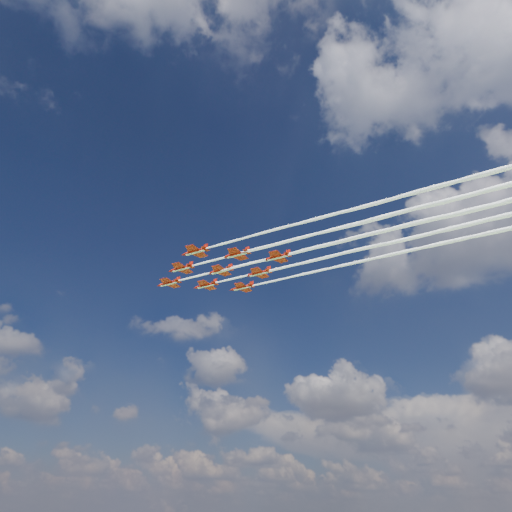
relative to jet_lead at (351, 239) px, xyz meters
name	(u,v)px	position (x,y,z in m)	size (l,w,h in m)	color
jet_lead	(351,239)	(0.00, 0.00, 0.00)	(136.39, 32.70, 2.45)	#AE1609
jet_row2_port	(380,218)	(11.82, -5.18, 0.00)	(136.39, 32.70, 2.45)	#AE1609
jet_row2_starb	(393,242)	(8.72, 9.52, 0.00)	(136.39, 32.70, 2.45)	#AE1609
jet_row3_port	(412,194)	(23.64, -10.36, 0.00)	(136.39, 32.70, 2.45)	#AE1609
jet_row3_centre	(424,221)	(20.54, 4.34, 0.00)	(136.39, 32.70, 2.45)	#AE1609
jet_row3_starb	(434,245)	(17.44, 19.04, 0.00)	(136.39, 32.70, 2.45)	#AE1609
jet_row4_port	(460,198)	(32.36, -0.85, 0.00)	(136.39, 32.70, 2.45)	#AE1609
jet_row4_starb	(467,225)	(29.26, 13.85, 0.00)	(136.39, 32.70, 2.45)	#AE1609
jet_tail	(506,202)	(41.08, 8.67, 0.00)	(136.39, 32.70, 2.45)	#AE1609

